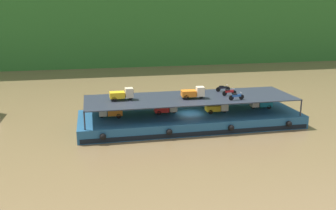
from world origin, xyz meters
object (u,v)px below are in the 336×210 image
at_px(mini_truck_upper_mid, 193,93).
at_px(motorcycle_upper_stbd, 223,88).
at_px(mini_truck_lower_mid, 217,107).
at_px(motorcycle_upper_centre, 229,92).
at_px(cargo_barge, 190,119).
at_px(motorcycle_upper_port, 236,96).
at_px(mini_truck_lower_aft, 166,108).
at_px(mini_truck_upper_stern, 122,94).
at_px(mini_truck_lower_stern, 110,112).
at_px(mini_truck_lower_fore, 260,103).

bearing_deg(mini_truck_upper_mid, motorcycle_upper_stbd, 30.86).
bearing_deg(mini_truck_lower_mid, motorcycle_upper_centre, 13.20).
height_order(cargo_barge, motorcycle_upper_port, motorcycle_upper_port).
relative_size(mini_truck_lower_aft, mini_truck_upper_stern, 0.99).
bearing_deg(motorcycle_upper_port, cargo_barge, 155.03).
xyz_separation_m(mini_truck_lower_stern, mini_truck_upper_stern, (1.45, 0.15, 2.00)).
xyz_separation_m(mini_truck_lower_aft, motorcycle_upper_port, (7.81, -2.79, 1.74)).
height_order(mini_truck_upper_stern, motorcycle_upper_centre, mini_truck_upper_stern).
xyz_separation_m(mini_truck_upper_stern, motorcycle_upper_port, (13.07, -2.74, -0.26)).
xyz_separation_m(mini_truck_lower_mid, mini_truck_upper_mid, (-3.09, -0.15, 2.00)).
distance_m(mini_truck_lower_mid, mini_truck_upper_mid, 3.68).
height_order(mini_truck_lower_stern, mini_truck_upper_stern, mini_truck_upper_stern).
bearing_deg(cargo_barge, motorcycle_upper_stbd, 25.33).
bearing_deg(motorcycle_upper_port, mini_truck_lower_fore, 31.58).
bearing_deg(mini_truck_upper_stern, cargo_barge, -3.21).
relative_size(mini_truck_lower_aft, mini_truck_lower_fore, 1.00).
bearing_deg(mini_truck_lower_mid, motorcycle_upper_stbd, 58.31).
relative_size(mini_truck_lower_mid, motorcycle_upper_centre, 1.46).
height_order(mini_truck_lower_aft, motorcycle_upper_port, motorcycle_upper_port).
distance_m(cargo_barge, mini_truck_lower_mid, 3.59).
bearing_deg(cargo_barge, motorcycle_upper_centre, 0.29).
bearing_deg(motorcycle_upper_centre, mini_truck_lower_aft, 176.46).
height_order(mini_truck_upper_stern, mini_truck_upper_mid, same).
bearing_deg(mini_truck_lower_stern, mini_truck_lower_fore, 0.49).
relative_size(cargo_barge, mini_truck_upper_stern, 9.66).
relative_size(cargo_barge, mini_truck_lower_stern, 9.63).
distance_m(mini_truck_lower_mid, mini_truck_lower_fore, 6.16).
relative_size(mini_truck_lower_mid, mini_truck_upper_mid, 0.99).
bearing_deg(mini_truck_lower_fore, mini_truck_lower_stern, -179.51).
bearing_deg(motorcycle_upper_port, mini_truck_lower_aft, 160.35).
xyz_separation_m(cargo_barge, motorcycle_upper_centre, (4.90, 0.02, 3.18)).
xyz_separation_m(motorcycle_upper_port, motorcycle_upper_stbd, (0.03, 4.62, 0.00)).
xyz_separation_m(mini_truck_upper_mid, motorcycle_upper_centre, (4.72, 0.53, -0.26)).
relative_size(motorcycle_upper_port, motorcycle_upper_stbd, 1.00).
distance_m(cargo_barge, mini_truck_upper_stern, 8.88).
bearing_deg(motorcycle_upper_centre, cargo_barge, -179.71).
height_order(mini_truck_lower_stern, mini_truck_upper_mid, mini_truck_upper_mid).
height_order(cargo_barge, mini_truck_lower_aft, mini_truck_lower_aft).
bearing_deg(mini_truck_lower_stern, cargo_barge, -1.82).
bearing_deg(mini_truck_lower_fore, mini_truck_lower_aft, 179.81).
bearing_deg(mini_truck_lower_fore, motorcycle_upper_centre, -174.34).
height_order(mini_truck_lower_stern, mini_truck_lower_mid, same).
bearing_deg(motorcycle_upper_port, motorcycle_upper_centre, 89.92).
xyz_separation_m(mini_truck_upper_stern, motorcycle_upper_centre, (13.08, -0.43, -0.26)).
relative_size(mini_truck_lower_stern, mini_truck_upper_mid, 0.99).
xyz_separation_m(mini_truck_lower_aft, mini_truck_lower_fore, (12.29, -0.04, 0.00)).
relative_size(cargo_barge, mini_truck_lower_aft, 9.72).
relative_size(mini_truck_lower_aft, motorcycle_upper_centre, 1.45).
xyz_separation_m(mini_truck_lower_mid, mini_truck_lower_fore, (6.10, 0.83, 0.00)).
relative_size(mini_truck_lower_stern, motorcycle_upper_port, 1.46).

